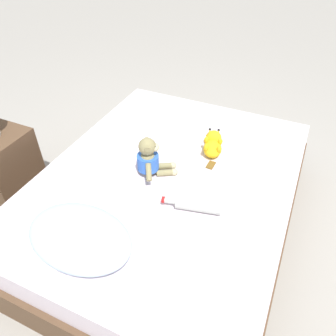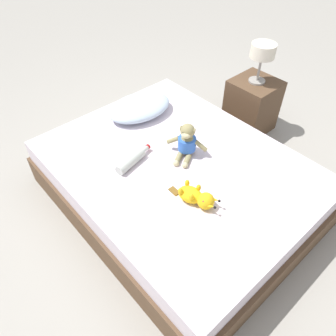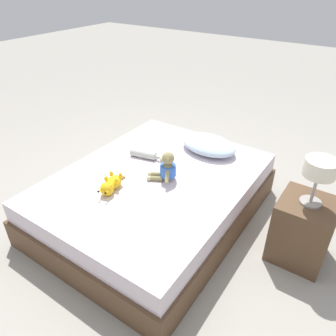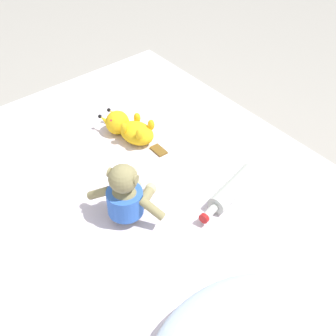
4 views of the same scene
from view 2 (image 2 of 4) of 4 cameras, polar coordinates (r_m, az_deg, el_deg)
ground_plane at (r=2.45m, az=1.53°, el=-5.62°), size 16.00×16.00×0.00m
bed at (r=2.31m, az=1.62°, el=-2.53°), size 1.40×1.81×0.39m
pillow at (r=2.57m, az=-5.03°, el=10.58°), size 0.54×0.40×0.12m
plush_monkey at (r=2.17m, az=3.28°, el=4.47°), size 0.25×0.26×0.24m
plush_yellow_creature at (r=1.90m, az=5.06°, el=-5.06°), size 0.16×0.32×0.10m
glass_bottle at (r=2.14m, az=-6.40°, el=1.29°), size 0.31×0.11×0.07m
nightstand at (r=3.07m, az=14.43°, el=10.55°), size 0.37×0.37×0.48m
bedside_lamp at (r=2.83m, az=16.26°, el=18.81°), size 0.20×0.20×0.33m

